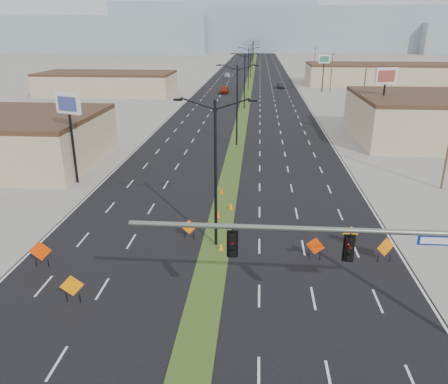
# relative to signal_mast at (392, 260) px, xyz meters

# --- Properties ---
(ground) EXTENTS (600.00, 600.00, 0.00)m
(ground) POSITION_rel_signal_mast_xyz_m (-8.56, -2.00, -4.79)
(ground) COLOR gray
(ground) RESTS_ON ground
(road_surface) EXTENTS (25.00, 400.00, 0.02)m
(road_surface) POSITION_rel_signal_mast_xyz_m (-8.56, 98.00, -4.79)
(road_surface) COLOR black
(road_surface) RESTS_ON ground
(median_strip) EXTENTS (2.00, 400.00, 0.04)m
(median_strip) POSITION_rel_signal_mast_xyz_m (-8.56, 98.00, -4.79)
(median_strip) COLOR #334E1C
(median_strip) RESTS_ON ground
(building_sw_far) EXTENTS (30.00, 14.00, 4.50)m
(building_sw_far) POSITION_rel_signal_mast_xyz_m (-40.56, 83.00, -2.54)
(building_sw_far) COLOR #C0AE89
(building_sw_far) RESTS_ON ground
(building_se_far) EXTENTS (44.00, 16.00, 5.00)m
(building_se_far) POSITION_rel_signal_mast_xyz_m (29.44, 108.00, -2.29)
(building_se_far) COLOR #C0AE89
(building_se_far) RESTS_ON ground
(mesa_west) EXTENTS (180.00, 50.00, 22.00)m
(mesa_west) POSITION_rel_signal_mast_xyz_m (-128.56, 278.00, 6.21)
(mesa_west) COLOR #889AA8
(mesa_west) RESTS_ON ground
(mesa_center) EXTENTS (220.00, 50.00, 28.00)m
(mesa_center) POSITION_rel_signal_mast_xyz_m (31.44, 298.00, 9.21)
(mesa_center) COLOR #889AA8
(mesa_center) RESTS_ON ground
(mesa_backdrop) EXTENTS (140.00, 50.00, 32.00)m
(mesa_backdrop) POSITION_rel_signal_mast_xyz_m (-38.56, 318.00, 11.21)
(mesa_backdrop) COLOR #889AA8
(mesa_backdrop) RESTS_ON ground
(signal_mast) EXTENTS (16.30, 0.60, 8.00)m
(signal_mast) POSITION_rel_signal_mast_xyz_m (0.00, 0.00, 0.00)
(signal_mast) COLOR slate
(signal_mast) RESTS_ON ground
(streetlight_0) EXTENTS (5.15, 0.24, 10.02)m
(streetlight_0) POSITION_rel_signal_mast_xyz_m (-8.56, 10.00, 0.63)
(streetlight_0) COLOR black
(streetlight_0) RESTS_ON ground
(streetlight_1) EXTENTS (5.15, 0.24, 10.02)m
(streetlight_1) POSITION_rel_signal_mast_xyz_m (-8.56, 38.00, 0.63)
(streetlight_1) COLOR black
(streetlight_1) RESTS_ON ground
(streetlight_2) EXTENTS (5.15, 0.24, 10.02)m
(streetlight_2) POSITION_rel_signal_mast_xyz_m (-8.56, 66.00, 0.63)
(streetlight_2) COLOR black
(streetlight_2) RESTS_ON ground
(streetlight_3) EXTENTS (5.15, 0.24, 10.02)m
(streetlight_3) POSITION_rel_signal_mast_xyz_m (-8.56, 94.00, 0.63)
(streetlight_3) COLOR black
(streetlight_3) RESTS_ON ground
(streetlight_4) EXTENTS (5.15, 0.24, 10.02)m
(streetlight_4) POSITION_rel_signal_mast_xyz_m (-8.56, 122.00, 0.63)
(streetlight_4) COLOR black
(streetlight_4) RESTS_ON ground
(streetlight_5) EXTENTS (5.15, 0.24, 10.02)m
(streetlight_5) POSITION_rel_signal_mast_xyz_m (-8.56, 150.00, 0.63)
(streetlight_5) COLOR black
(streetlight_5) RESTS_ON ground
(streetlight_6) EXTENTS (5.15, 0.24, 10.02)m
(streetlight_6) POSITION_rel_signal_mast_xyz_m (-8.56, 178.00, 0.63)
(streetlight_6) COLOR black
(streetlight_6) RESTS_ON ground
(utility_pole_1) EXTENTS (1.60, 0.20, 9.00)m
(utility_pole_1) POSITION_rel_signal_mast_xyz_m (11.44, 58.00, -0.12)
(utility_pole_1) COLOR #4C3823
(utility_pole_1) RESTS_ON ground
(utility_pole_2) EXTENTS (1.60, 0.20, 9.00)m
(utility_pole_2) POSITION_rel_signal_mast_xyz_m (11.44, 93.00, -0.12)
(utility_pole_2) COLOR #4C3823
(utility_pole_2) RESTS_ON ground
(utility_pole_3) EXTENTS (1.60, 0.20, 9.00)m
(utility_pole_3) POSITION_rel_signal_mast_xyz_m (11.44, 128.00, -0.12)
(utility_pole_3) COLOR #4C3823
(utility_pole_3) RESTS_ON ground
(car_left) EXTENTS (1.97, 4.74, 1.61)m
(car_left) POSITION_rel_signal_mast_xyz_m (-13.96, 86.98, -3.99)
(car_left) COLOR maroon
(car_left) RESTS_ON ground
(car_mid) EXTENTS (1.88, 4.12, 1.31)m
(car_mid) POSITION_rel_signal_mast_xyz_m (-0.32, 97.84, -4.14)
(car_mid) COLOR black
(car_mid) RESTS_ON ground
(car_far) EXTENTS (1.96, 4.62, 1.33)m
(car_far) POSITION_rel_signal_mast_xyz_m (-15.78, 122.98, -4.13)
(car_far) COLOR #A0A3A9
(car_far) RESTS_ON ground
(construction_sign_0) EXTENTS (1.35, 0.29, 1.82)m
(construction_sign_0) POSITION_rel_signal_mast_xyz_m (-19.13, 6.14, -3.72)
(construction_sign_0) COLOR #E43904
(construction_sign_0) RESTS_ON ground
(construction_sign_1) EXTENTS (1.23, 0.39, 1.69)m
(construction_sign_1) POSITION_rel_signal_mast_xyz_m (-15.66, 2.61, -3.80)
(construction_sign_1) COLOR orange
(construction_sign_1) RESTS_ON ground
(construction_sign_2) EXTENTS (1.07, 0.14, 1.43)m
(construction_sign_2) POSITION_rel_signal_mast_xyz_m (-10.56, 10.85, -3.96)
(construction_sign_2) COLOR #FF6705
(construction_sign_2) RESTS_ON ground
(construction_sign_3) EXTENTS (1.11, 0.48, 1.58)m
(construction_sign_3) POSITION_rel_signal_mast_xyz_m (-1.99, 8.42, -3.86)
(construction_sign_3) COLOR #FF3E05
(construction_sign_3) RESTS_ON ground
(construction_sign_4) EXTENTS (1.20, 0.55, 1.72)m
(construction_sign_4) POSITION_rel_signal_mast_xyz_m (2.41, 8.47, -3.78)
(construction_sign_4) COLOR orange
(construction_sign_4) RESTS_ON ground
(construction_sign_5) EXTENTS (1.08, 0.14, 1.44)m
(construction_sign_5) POSITION_rel_signal_mast_xyz_m (0.67, 10.66, -3.95)
(construction_sign_5) COLOR orange
(construction_sign_5) RESTS_ON ground
(cone_0) EXTENTS (0.41, 0.41, 0.55)m
(cone_0) POSITION_rel_signal_mast_xyz_m (-8.14, 9.20, -4.52)
(cone_0) COLOR orange
(cone_0) RESTS_ON ground
(cone_1) EXTENTS (0.41, 0.41, 0.55)m
(cone_1) POSITION_rel_signal_mast_xyz_m (-8.83, 14.63, -4.52)
(cone_1) COLOR #F15A05
(cone_1) RESTS_ON ground
(cone_2) EXTENTS (0.49, 0.49, 0.64)m
(cone_2) POSITION_rel_signal_mast_xyz_m (-7.93, 16.36, -4.47)
(cone_2) COLOR orange
(cone_2) RESTS_ON ground
(cone_3) EXTENTS (0.48, 0.48, 0.63)m
(cone_3) POSITION_rel_signal_mast_xyz_m (-9.03, 19.99, -4.48)
(cone_3) COLOR #F25705
(cone_3) RESTS_ON ground
(pole_sign_west) EXTENTS (2.71, 1.43, 8.59)m
(pole_sign_west) POSITION_rel_signal_mast_xyz_m (-23.31, 22.11, 2.16)
(pole_sign_west) COLOR black
(pole_sign_west) RESTS_ON ground
(pole_sign_east_near) EXTENTS (3.03, 1.37, 9.49)m
(pole_sign_east_near) POSITION_rel_signal_mast_xyz_m (10.33, 41.98, 2.95)
(pole_sign_east_near) COLOR black
(pole_sign_east_near) RESTS_ON ground
(pole_sign_east_far) EXTENTS (2.78, 1.04, 8.54)m
(pole_sign_east_far) POSITION_rel_signal_mast_xyz_m (9.16, 90.50, 2.11)
(pole_sign_east_far) COLOR black
(pole_sign_east_far) RESTS_ON ground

